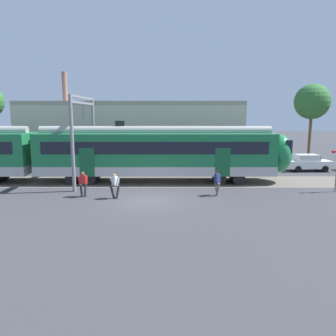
% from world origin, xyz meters
% --- Properties ---
extents(ground_plane, '(160.00, 160.00, 0.00)m').
position_xyz_m(ground_plane, '(0.00, 0.00, 0.00)').
color(ground_plane, '#38383D').
extents(track_bed, '(80.00, 4.40, 0.01)m').
position_xyz_m(track_bed, '(-10.87, 5.58, 0.01)').
color(track_bed, '#605951').
rests_on(track_bed, ground).
extents(pedestrian_red, '(0.53, 0.63, 1.67)m').
position_xyz_m(pedestrian_red, '(-4.31, 0.89, 0.99)').
color(pedestrian_red, '#28282D').
rests_on(pedestrian_red, ground).
extents(pedestrian_white, '(0.69, 0.50, 1.67)m').
position_xyz_m(pedestrian_white, '(-2.20, 0.46, 0.99)').
color(pedestrian_white, '#28282D').
rests_on(pedestrian_white, ground).
extents(pedestrian_navy, '(0.46, 0.70, 1.67)m').
position_xyz_m(pedestrian_navy, '(4.28, 1.21, 0.96)').
color(pedestrian_navy, '#6B6051').
rests_on(pedestrian_navy, ground).
extents(parked_car_white, '(4.06, 1.87, 1.54)m').
position_xyz_m(parked_car_white, '(14.05, 10.45, 0.78)').
color(parked_car_white, silver).
rests_on(parked_car_white, ground).
extents(catenary_gantry, '(0.24, 6.64, 6.53)m').
position_xyz_m(catenary_gantry, '(-5.32, 5.58, 4.31)').
color(catenary_gantry, gray).
rests_on(catenary_gantry, ground).
extents(background_building, '(21.22, 5.00, 9.20)m').
position_xyz_m(background_building, '(-2.46, 12.73, 3.21)').
color(background_building, beige).
rests_on(background_building, ground).
extents(street_tree_right, '(3.91, 3.91, 8.54)m').
position_xyz_m(street_tree_right, '(17.22, 17.76, 6.55)').
color(street_tree_right, brown).
rests_on(street_tree_right, ground).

